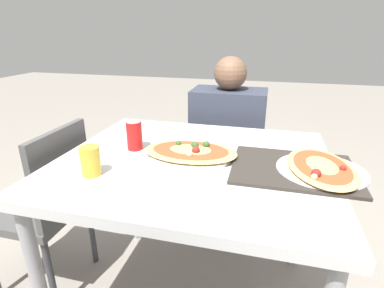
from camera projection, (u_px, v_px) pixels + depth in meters
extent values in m
cube|color=silver|center=(194.00, 163.00, 1.21)|extent=(1.07, 0.92, 0.04)
cylinder|color=#99999E|center=(134.00, 186.00, 1.82)|extent=(0.05, 0.05, 0.74)
cylinder|color=#99999E|center=(298.00, 208.00, 1.60)|extent=(0.05, 0.05, 0.74)
cube|color=#4C4C4C|center=(227.00, 165.00, 1.96)|extent=(0.40, 0.40, 0.04)
cube|color=#4C4C4C|center=(232.00, 124.00, 2.05)|extent=(0.38, 0.03, 0.41)
cylinder|color=#38383D|center=(249.00, 212.00, 1.85)|extent=(0.03, 0.03, 0.41)
cylinder|color=#38383D|center=(195.00, 205.00, 1.93)|extent=(0.03, 0.03, 0.41)
cylinder|color=#38383D|center=(252.00, 186.00, 2.16)|extent=(0.03, 0.03, 0.41)
cylinder|color=#38383D|center=(206.00, 181.00, 2.24)|extent=(0.03, 0.03, 0.41)
cube|color=#4C4C4C|center=(37.00, 209.00, 1.48)|extent=(0.40, 0.40, 0.04)
cube|color=#4C4C4C|center=(62.00, 173.00, 1.36)|extent=(0.03, 0.38, 0.41)
cylinder|color=#38383D|center=(40.00, 222.00, 1.76)|extent=(0.03, 0.03, 0.41)
cylinder|color=#38383D|center=(51.00, 277.00, 1.37)|extent=(0.03, 0.03, 0.41)
cylinder|color=#38383D|center=(92.00, 231.00, 1.68)|extent=(0.03, 0.03, 0.41)
cylinder|color=#2D2D38|center=(238.00, 205.00, 1.89)|extent=(0.10, 0.10, 0.45)
cylinder|color=#2D2D38|center=(207.00, 201.00, 1.94)|extent=(0.10, 0.10, 0.45)
cube|color=#333847|center=(228.00, 129.00, 1.84)|extent=(0.44, 0.27, 0.48)
sphere|color=brown|center=(230.00, 73.00, 1.72)|extent=(0.19, 0.19, 0.19)
cylinder|color=white|center=(190.00, 155.00, 1.21)|extent=(0.33, 0.33, 0.01)
ellipsoid|color=#E0AD66|center=(190.00, 151.00, 1.21)|extent=(0.38, 0.25, 0.02)
ellipsoid|color=#C14C28|center=(190.00, 150.00, 1.21)|extent=(0.31, 0.20, 0.01)
sphere|color=#335928|center=(179.00, 143.00, 1.26)|extent=(0.02, 0.02, 0.02)
sphere|color=beige|center=(190.00, 154.00, 1.15)|extent=(0.03, 0.03, 0.03)
sphere|color=#335928|center=(194.00, 145.00, 1.24)|extent=(0.02, 0.02, 0.02)
sphere|color=maroon|center=(196.00, 150.00, 1.18)|extent=(0.03, 0.03, 0.03)
sphere|color=#335928|center=(195.00, 145.00, 1.23)|extent=(0.03, 0.03, 0.03)
sphere|color=#335928|center=(206.00, 145.00, 1.24)|extent=(0.03, 0.03, 0.03)
cylinder|color=red|center=(134.00, 136.00, 1.28)|extent=(0.07, 0.07, 0.12)
cylinder|color=silver|center=(133.00, 122.00, 1.25)|extent=(0.06, 0.06, 0.00)
cylinder|color=gold|center=(91.00, 161.00, 1.05)|extent=(0.07, 0.07, 0.11)
cube|color=#332D28|center=(293.00, 169.00, 1.10)|extent=(0.44, 0.34, 0.01)
cylinder|color=white|center=(321.00, 171.00, 1.08)|extent=(0.31, 0.31, 0.01)
ellipsoid|color=#E0AD66|center=(321.00, 167.00, 1.07)|extent=(0.28, 0.39, 0.02)
ellipsoid|color=#C14C28|center=(322.00, 166.00, 1.07)|extent=(0.23, 0.32, 0.01)
sphere|color=maroon|center=(316.00, 173.00, 0.99)|extent=(0.03, 0.03, 0.03)
sphere|color=beige|center=(314.00, 177.00, 0.97)|extent=(0.02, 0.02, 0.02)
sphere|color=maroon|center=(343.00, 168.00, 1.03)|extent=(0.02, 0.02, 0.02)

